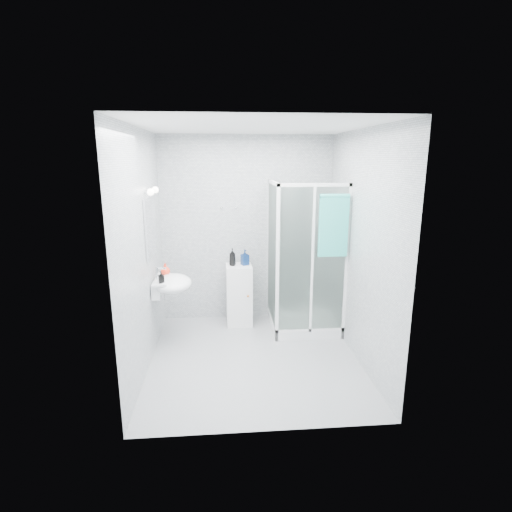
{
  "coord_description": "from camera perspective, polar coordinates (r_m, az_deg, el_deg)",
  "views": [
    {
      "loc": [
        -0.34,
        -4.26,
        2.29
      ],
      "look_at": [
        0.05,
        0.35,
        1.15
      ],
      "focal_mm": 28.0,
      "sensor_mm": 36.0,
      "label": 1
    }
  ],
  "objects": [
    {
      "name": "shower_enclosure",
      "position": [
        5.44,
        6.17,
        -6.02
      ],
      "size": [
        0.9,
        0.95,
        2.0
      ],
      "color": "white",
      "rests_on": "ground"
    },
    {
      "name": "room",
      "position": [
        4.38,
        -0.27,
        0.8
      ],
      "size": [
        2.4,
        2.6,
        2.6
      ],
      "color": "silver",
      "rests_on": "ground"
    },
    {
      "name": "vanity_lights",
      "position": [
        4.79,
        -14.57,
        8.99
      ],
      "size": [
        0.1,
        0.4,
        0.08
      ],
      "color": "silver",
      "rests_on": "room"
    },
    {
      "name": "soap_dispenser_orange",
      "position": [
        5.1,
        -12.83,
        -1.86
      ],
      "size": [
        0.15,
        0.15,
        0.15
      ],
      "primitive_type": "imported",
      "rotation": [
        0.0,
        0.0,
        0.34
      ],
      "color": "#FF381E",
      "rests_on": "wall_basin"
    },
    {
      "name": "wall_basin",
      "position": [
        4.98,
        -12.1,
        -3.92
      ],
      "size": [
        0.46,
        0.56,
        0.35
      ],
      "color": "white",
      "rests_on": "ground"
    },
    {
      "name": "wall_hooks",
      "position": [
        5.55,
        -3.9,
        6.89
      ],
      "size": [
        0.23,
        0.06,
        0.03
      ],
      "color": "silver",
      "rests_on": "room"
    },
    {
      "name": "mirror",
      "position": [
        4.84,
        -14.85,
        4.01
      ],
      "size": [
        0.02,
        0.6,
        0.7
      ],
      "primitive_type": "cube",
      "color": "white",
      "rests_on": "room"
    },
    {
      "name": "shampoo_bottle_b",
      "position": [
        5.48,
        -1.6,
        -0.19
      ],
      "size": [
        0.12,
        0.13,
        0.21
      ],
      "primitive_type": "imported",
      "rotation": [
        0.0,
        0.0,
        0.36
      ],
      "color": "navy",
      "rests_on": "storage_cabinet"
    },
    {
      "name": "shampoo_bottle_a",
      "position": [
        5.45,
        -3.39,
        -0.14
      ],
      "size": [
        0.1,
        0.1,
        0.24
      ],
      "primitive_type": "imported",
      "rotation": [
        0.0,
        0.0,
        0.04
      ],
      "color": "black",
      "rests_on": "storage_cabinet"
    },
    {
      "name": "hand_towel",
      "position": [
        4.87,
        11.03,
        4.48
      ],
      "size": [
        0.35,
        0.05,
        0.76
      ],
      "color": "#30B5A7",
      "rests_on": "shower_enclosure"
    },
    {
      "name": "soap_dispenser_black",
      "position": [
        4.8,
        -13.39,
        -2.96
      ],
      "size": [
        0.08,
        0.08,
        0.14
      ],
      "primitive_type": "imported",
      "rotation": [
        0.0,
        0.0,
        0.28
      ],
      "color": "black",
      "rests_on": "wall_basin"
    },
    {
      "name": "storage_cabinet",
      "position": [
        5.61,
        -2.43,
        -5.57
      ],
      "size": [
        0.36,
        0.38,
        0.85
      ],
      "rotation": [
        0.0,
        0.0,
        0.03
      ],
      "color": "white",
      "rests_on": "ground"
    }
  ]
}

